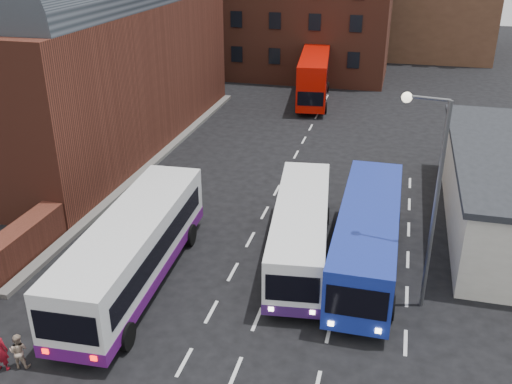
% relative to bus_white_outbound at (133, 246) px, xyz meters
% --- Properties ---
extents(ground, '(180.00, 180.00, 0.00)m').
position_rel_bus_white_outbound_xyz_m(ground, '(4.00, -3.65, -1.95)').
color(ground, black).
extents(railway_station, '(12.00, 28.00, 16.00)m').
position_rel_bus_white_outbound_xyz_m(railway_station, '(-11.50, 17.35, 5.68)').
color(railway_station, '#602B1E').
rests_on(railway_station, ground).
extents(brick_terrace, '(22.00, 10.00, 11.00)m').
position_rel_bus_white_outbound_xyz_m(brick_terrace, '(-2.00, 42.35, 3.55)').
color(brick_terrace, brown).
rests_on(brick_terrace, ground).
extents(castle_keep, '(22.00, 22.00, 12.00)m').
position_rel_bus_white_outbound_xyz_m(castle_keep, '(10.00, 62.35, 4.05)').
color(castle_keep, brown).
rests_on(castle_keep, ground).
extents(bus_white_outbound, '(3.54, 12.24, 3.30)m').
position_rel_bus_white_outbound_xyz_m(bus_white_outbound, '(0.00, 0.00, 0.00)').
color(bus_white_outbound, white).
rests_on(bus_white_outbound, ground).
extents(bus_white_inbound, '(3.71, 10.95, 2.93)m').
position_rel_bus_white_outbound_xyz_m(bus_white_inbound, '(6.83, 3.94, -0.22)').
color(bus_white_inbound, white).
rests_on(bus_white_inbound, ground).
extents(bus_blue, '(2.96, 11.63, 3.17)m').
position_rel_bus_white_outbound_xyz_m(bus_blue, '(10.00, 3.90, -0.08)').
color(bus_blue, navy).
rests_on(bus_blue, ground).
extents(bus_red_double, '(3.71, 11.17, 4.38)m').
position_rel_bus_white_outbound_xyz_m(bus_red_double, '(2.94, 31.94, 0.38)').
color(bus_red_double, '#BF0C02').
rests_on(bus_red_double, ground).
extents(street_lamp, '(1.86, 0.55, 9.19)m').
position_rel_bus_white_outbound_xyz_m(street_lamp, '(12.28, 1.50, 3.59)').
color(street_lamp, '#555658').
rests_on(street_lamp, ground).
extents(pedestrian_beige, '(0.78, 0.65, 1.42)m').
position_rel_bus_white_outbound_xyz_m(pedestrian_beige, '(-1.76, -6.13, -1.24)').
color(pedestrian_beige, tan).
rests_on(pedestrian_beige, ground).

